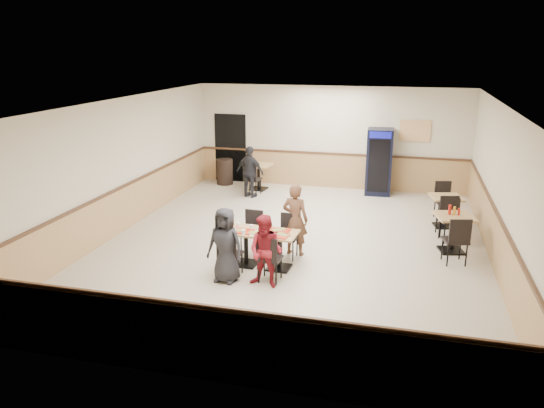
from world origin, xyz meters
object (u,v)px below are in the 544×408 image
(main_table, at_px, (262,243))
(back_table, at_px, (259,173))
(diner_woman_left, at_px, (225,245))
(lone_diner, at_px, (250,172))
(side_table_far, at_px, (446,207))
(trash_bin, at_px, (225,172))
(diner_man_opposite, at_px, (295,220))
(pepsi_cooler, at_px, (379,162))
(diner_woman_right, at_px, (266,252))
(side_table_near, at_px, (453,228))

(main_table, bearing_deg, back_table, 109.38)
(diner_woman_left, relative_size, lone_diner, 0.96)
(side_table_far, xyz_separation_m, trash_bin, (-6.34, 2.51, -0.10))
(diner_man_opposite, xyz_separation_m, pepsi_cooler, (1.34, 5.11, 0.20))
(diner_man_opposite, height_order, pepsi_cooler, pepsi_cooler)
(lone_diner, xyz_separation_m, trash_bin, (-1.18, 1.21, -0.33))
(diner_woman_right, height_order, side_table_far, diner_woman_right)
(diner_woman_right, bearing_deg, diner_woman_left, -172.64)
(diner_woman_left, distance_m, trash_bin, 7.06)
(diner_woman_right, distance_m, diner_man_opposite, 1.62)
(diner_woman_left, height_order, side_table_far, diner_woman_left)
(diner_man_opposite, bearing_deg, back_table, -57.22)
(diner_woman_left, height_order, diner_woman_right, diner_woman_left)
(main_table, bearing_deg, side_table_far, 46.32)
(main_table, relative_size, side_table_near, 1.53)
(diner_man_opposite, relative_size, side_table_far, 1.78)
(diner_man_opposite, bearing_deg, trash_bin, -48.32)
(lone_diner, distance_m, side_table_near, 5.99)
(main_table, distance_m, side_table_near, 3.98)
(diner_man_opposite, bearing_deg, lone_diner, -52.64)
(lone_diner, xyz_separation_m, back_table, (0.00, 0.86, -0.22))
(diner_man_opposite, bearing_deg, side_table_far, -131.36)
(diner_woman_right, relative_size, lone_diner, 0.91)
(diner_man_opposite, relative_size, trash_bin, 1.90)
(lone_diner, bearing_deg, back_table, -74.43)
(lone_diner, relative_size, back_table, 1.83)
(main_table, height_order, trash_bin, trash_bin)
(pepsi_cooler, bearing_deg, side_table_near, -68.99)
(lone_diner, bearing_deg, trash_bin, -30.15)
(pepsi_cooler, relative_size, trash_bin, 2.40)
(lone_diner, xyz_separation_m, side_table_near, (5.22, -2.91, -0.20))
(diner_woman_left, distance_m, back_table, 6.41)
(side_table_far, bearing_deg, side_table_near, -87.69)
(main_table, height_order, pepsi_cooler, pepsi_cooler)
(diner_woman_right, relative_size, trash_bin, 1.68)
(diner_woman_right, xyz_separation_m, pepsi_cooler, (1.51, 6.72, 0.28))
(pepsi_cooler, bearing_deg, diner_woman_right, -104.76)
(diner_woman_left, height_order, diner_man_opposite, diner_man_opposite)
(side_table_far, distance_m, trash_bin, 6.82)
(back_table, bearing_deg, diner_man_opposite, -65.91)
(diner_woman_left, bearing_deg, pepsi_cooler, 78.41)
(lone_diner, bearing_deg, side_table_near, 166.42)
(main_table, xyz_separation_m, side_table_far, (3.52, 3.34, 0.02))
(main_table, xyz_separation_m, diner_man_opposite, (0.47, 0.79, 0.27))
(diner_woman_left, relative_size, side_table_near, 1.55)
(lone_diner, height_order, pepsi_cooler, pepsi_cooler)
(diner_woman_right, bearing_deg, main_table, 119.74)
(diner_man_opposite, distance_m, pepsi_cooler, 5.29)
(main_table, bearing_deg, diner_man_opposite, 62.10)
(side_table_far, height_order, trash_bin, trash_bin)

